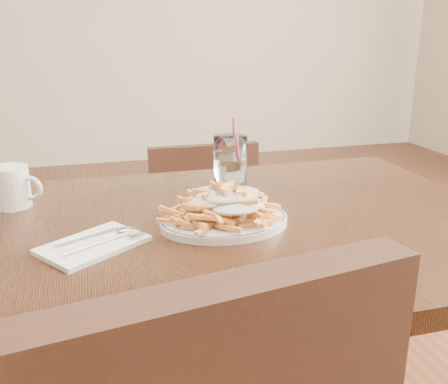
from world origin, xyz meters
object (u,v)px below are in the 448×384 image
object	(u,v)px
chair_far	(200,232)
fries_plate	(224,221)
loaded_fries	(224,200)
water_glass	(230,166)
table	(223,257)
coffee_mug	(12,187)

from	to	relation	value
chair_far	fries_plate	distance (m)	0.78
fries_plate	loaded_fries	size ratio (longest dim) A/B	1.16
fries_plate	water_glass	xyz separation A→B (m)	(0.08, 0.23, 0.05)
chair_far	water_glass	distance (m)	0.60
table	chair_far	distance (m)	0.74
loaded_fries	water_glass	bearing A→B (deg)	70.53
coffee_mug	table	bearing A→B (deg)	-27.28
table	coffee_mug	xyz separation A→B (m)	(-0.42, 0.22, 0.12)
loaded_fries	water_glass	xyz separation A→B (m)	(0.08, 0.23, 0.01)
fries_plate	coffee_mug	xyz separation A→B (m)	(-0.42, 0.23, 0.04)
coffee_mug	fries_plate	bearing A→B (deg)	-29.27
table	water_glass	world-z (taller)	water_glass
water_glass	loaded_fries	bearing A→B (deg)	-109.47
fries_plate	coffee_mug	size ratio (longest dim) A/B	2.72
fries_plate	coffee_mug	distance (m)	0.48
fries_plate	chair_far	bearing A→B (deg)	81.06
water_glass	coffee_mug	distance (m)	0.50
loaded_fries	coffee_mug	world-z (taller)	coffee_mug
coffee_mug	loaded_fries	bearing A→B (deg)	-29.27
table	loaded_fries	world-z (taller)	loaded_fries
loaded_fries	water_glass	distance (m)	0.24
chair_far	coffee_mug	size ratio (longest dim) A/B	7.01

